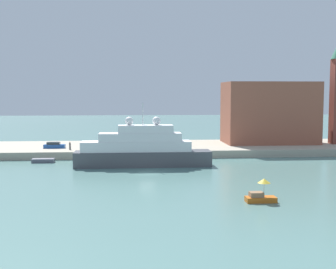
{
  "coord_description": "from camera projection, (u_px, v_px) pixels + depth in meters",
  "views": [
    {
      "loc": [
        -2.45,
        -70.8,
        12.64
      ],
      "look_at": [
        3.79,
        6.0,
        5.69
      ],
      "focal_mm": 47.86,
      "sensor_mm": 36.0,
      "label": 1
    }
  ],
  "objects": [
    {
      "name": "quay_dock",
      "position": [
        143.0,
        149.0,
        97.97
      ],
      "size": [
        110.0,
        21.24,
        1.51
      ],
      "primitive_type": "cube",
      "color": "#ADA38E",
      "rests_on": "ground"
    },
    {
      "name": "harbor_building",
      "position": [
        269.0,
        113.0,
        102.08
      ],
      "size": [
        20.53,
        11.11,
        13.88
      ],
      "primitive_type": "cube",
      "color": "#93513D",
      "rests_on": "quay_dock"
    },
    {
      "name": "person_figure",
      "position": [
        70.0,
        146.0,
        90.04
      ],
      "size": [
        0.36,
        0.36,
        1.61
      ],
      "color": "#4C4C4C",
      "rests_on": "quay_dock"
    },
    {
      "name": "large_yacht",
      "position": [
        141.0,
        150.0,
        78.54
      ],
      "size": [
        23.87,
        4.36,
        11.15
      ],
      "color": "#4C4C51",
      "rests_on": "ground"
    },
    {
      "name": "ground",
      "position": [
        147.0,
        173.0,
        71.62
      ],
      "size": [
        400.0,
        400.0,
        0.0
      ],
      "primitive_type": "plane",
      "color": "slate"
    },
    {
      "name": "work_barge",
      "position": [
        43.0,
        161.0,
        83.0
      ],
      "size": [
        4.03,
        1.72,
        0.72
      ],
      "primitive_type": "cube",
      "color": "#595966",
      "rests_on": "ground"
    },
    {
      "name": "mooring_bollard",
      "position": [
        164.0,
        148.0,
        89.33
      ],
      "size": [
        0.53,
        0.53,
        0.76
      ],
      "primitive_type": "cylinder",
      "color": "black",
      "rests_on": "quay_dock"
    },
    {
      "name": "small_motorboat",
      "position": [
        261.0,
        195.0,
        52.5
      ],
      "size": [
        3.56,
        1.54,
        2.79
      ],
      "color": "#C66019",
      "rests_on": "ground"
    },
    {
      "name": "parked_car",
      "position": [
        54.0,
        145.0,
        92.73
      ],
      "size": [
        4.33,
        1.68,
        1.25
      ],
      "color": "#1E4C99",
      "rests_on": "quay_dock"
    }
  ]
}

